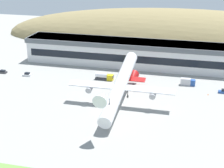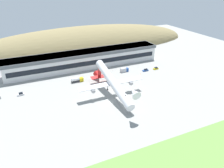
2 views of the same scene
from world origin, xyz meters
name	(u,v)px [view 2 (image 2 of 2)]	position (x,y,z in m)	size (l,w,h in m)	color
ground_plane	(109,102)	(0.00, 0.00, 0.00)	(334.42, 334.42, 0.00)	gray
hill_backdrop	(84,47)	(20.73, 107.43, 0.00)	(230.33, 59.56, 40.45)	olive
terminal_building	(85,58)	(4.84, 55.92, 7.04)	(118.02, 16.19, 12.41)	silver
cargo_airplane	(112,83)	(4.88, 6.07, 8.38)	(40.01, 54.30, 16.25)	silver
service_car_0	(21,94)	(-44.33, 28.78, 0.68)	(4.11, 2.06, 1.64)	silver
service_car_2	(146,70)	(42.81, 29.52, 0.70)	(4.59, 1.94, 1.69)	#264C99
service_car_3	(156,68)	(51.74, 29.18, 0.69)	(4.03, 2.02, 1.67)	gold
fuel_truck	(124,70)	(27.77, 34.96, 1.44)	(6.30, 2.51, 3.01)	#264C99
box_truck	(77,80)	(-8.71, 32.67, 1.54)	(8.08, 2.52, 3.28)	gold
traffic_cone_0	(141,74)	(36.52, 25.85, 0.28)	(0.52, 0.52, 0.58)	orange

